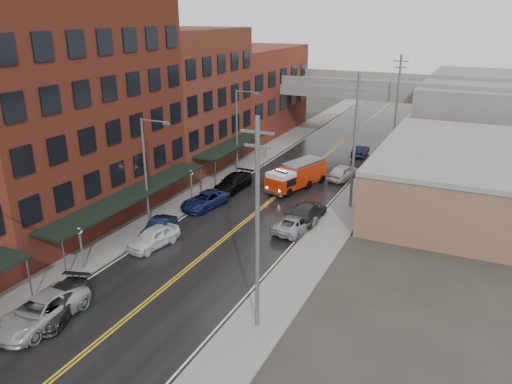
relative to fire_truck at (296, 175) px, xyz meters
The scene contains 31 objects.
road 8.00m from the fire_truck, 96.70° to the right, with size 11.00×160.00×0.02m, color black.
sidewalk_left 11.43m from the fire_truck, 136.42° to the right, with size 3.00×160.00×0.15m, color slate.
sidewalk_right 10.18m from the fire_truck, 50.80° to the right, with size 3.00×160.00×0.15m, color slate.
curb_left 10.30m from the fire_truck, 130.02° to the right, with size 0.30×160.00×0.15m, color gray.
curb_right 9.24m from the fire_truck, 58.84° to the right, with size 0.30×160.00×0.15m, color gray.
brick_building_b 21.89m from the fire_truck, 133.81° to the right, with size 9.00×20.00×18.00m, color #532115.
brick_building_c 15.70m from the fire_truck, 169.34° to the left, with size 9.00×15.00×15.00m, color brown.
brick_building_far 25.11m from the fire_truck, 125.17° to the left, with size 9.00×20.00×12.00m, color brown.
tan_building 15.28m from the fire_truck, ahead, with size 14.00×22.00×5.00m, color #8C664B.
right_far_block 36.52m from the fire_truck, 62.04° to the left, with size 18.00×30.00×8.00m, color slate.
awning_1 17.11m from the fire_truck, 119.57° to the right, with size 2.60×18.00×3.09m.
awning_2 8.96m from the fire_truck, 162.33° to the left, with size 2.60×13.00×3.09m.
globe_lamp_1 23.03m from the fire_truck, 108.54° to the right, with size 0.44×0.44×3.12m.
globe_lamp_2 10.75m from the fire_truck, 133.10° to the right, with size 0.44×0.44×3.12m.
street_lamp_1 16.16m from the fire_truck, 118.38° to the right, with size 2.64×0.22×9.00m.
street_lamp_2 8.64m from the fire_truck, 163.74° to the left, with size 2.64×0.22×9.00m.
utility_pole_0 24.17m from the fire_truck, 74.61° to the right, with size 1.80×0.24×12.00m.
utility_pole_1 8.44m from the fire_truck, 24.20° to the right, with size 1.80×0.24×12.00m.
utility_pole_2 18.93m from the fire_truck, 69.92° to the left, with size 1.80×0.24×12.00m.
overpass 24.62m from the fire_truck, 92.18° to the left, with size 40.00×10.00×7.50m.
fire_truck is the anchor object (origin of this frame).
parked_car_left_2 28.07m from the fire_truck, 100.22° to the right, with size 2.66×5.77×1.60m, color #A5A7AD.
parked_car_left_3 26.96m from the fire_truck, 100.20° to the right, with size 2.06×5.07×1.47m, color black.
parked_car_left_4 17.61m from the fire_truck, 106.81° to the right, with size 1.80×4.47×1.52m, color white.
parked_car_left_5 16.16m from the fire_truck, 111.51° to the right, with size 1.41×4.04×1.33m, color black.
parked_car_left_6 10.08m from the fire_truck, 124.09° to the right, with size 2.33×5.05×1.40m, color #14204D.
parked_car_left_7 6.32m from the fire_truck, 151.27° to the right, with size 2.14×5.26×1.53m, color black.
parked_car_right_0 10.31m from the fire_truck, 69.37° to the right, with size 2.26×4.90×1.36m, color #9FA2A7.
parked_car_right_1 8.31m from the fire_truck, 63.33° to the right, with size 2.26×5.56×1.61m, color #262528.
parked_car_right_2 5.97m from the fire_truck, 54.05° to the left, with size 1.89×4.69×1.60m, color silver.
parked_car_right_3 14.70m from the fire_truck, 78.40° to the left, with size 1.44×4.12×1.36m, color black.
Camera 1 is at (17.17, -6.56, 16.76)m, focal length 35.00 mm.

